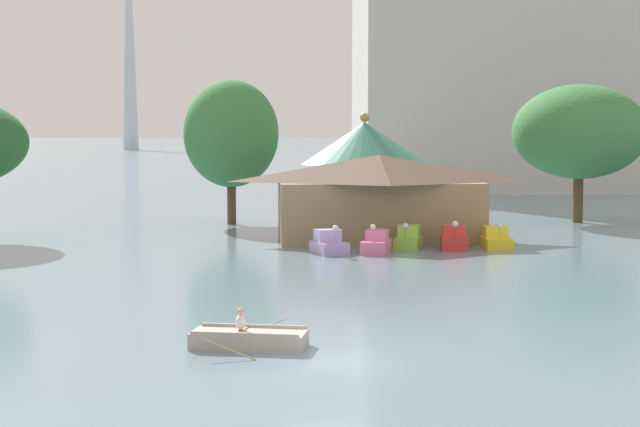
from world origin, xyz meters
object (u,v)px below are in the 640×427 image
green_roof_pavilion (364,167)px  distant_broadcast_tower (129,5)px  rowboat_with_rower (249,339)px  shoreline_tree_right (579,132)px  pedal_boat_lime (408,239)px  pedal_boat_yellow (496,239)px  pedal_boat_pink (376,244)px  pedal_boat_red (454,240)px  boathouse (379,195)px  shoreline_tree_mid (231,134)px  background_building_block (496,66)px  pedal_boat_lavender (329,244)px

green_roof_pavilion → distant_broadcast_tower: 298.45m
rowboat_with_rower → shoreline_tree_right: 49.52m
pedal_boat_lime → pedal_boat_yellow: 5.27m
rowboat_with_rower → shoreline_tree_right: shoreline_tree_right is taller
rowboat_with_rower → pedal_boat_pink: size_ratio=1.32×
pedal_boat_red → shoreline_tree_right: bearing=149.7°
pedal_boat_lime → pedal_boat_yellow: bearing=109.0°
rowboat_with_rower → pedal_boat_lime: pedal_boat_lime is taller
pedal_boat_red → distant_broadcast_tower: distant_broadcast_tower is taller
pedal_boat_yellow → green_roof_pavilion: 17.04m
boathouse → green_roof_pavilion: 10.82m
pedal_boat_pink → shoreline_tree_mid: (-8.55, 18.30, 6.20)m
green_roof_pavilion → background_building_block: 45.83m
pedal_boat_yellow → distant_broadcast_tower: (-57.42, 305.62, 51.11)m
pedal_boat_red → rowboat_with_rower: bearing=-17.3°
shoreline_tree_mid → distant_broadcast_tower: bearing=98.2°
pedal_boat_pink → distant_broadcast_tower: 315.79m
pedal_boat_red → green_roof_pavilion: bearing=-160.3°
rowboat_with_rower → pedal_boat_yellow: bearing=73.6°
rowboat_with_rower → boathouse: boathouse is taller
shoreline_tree_mid → shoreline_tree_right: shoreline_tree_mid is taller
pedal_boat_pink → shoreline_tree_right: shoreline_tree_right is taller
pedal_boat_red → pedal_boat_lime: bearing=-96.8°
shoreline_tree_right → background_building_block: bearing=85.2°
rowboat_with_rower → shoreline_tree_mid: 43.23m
pedal_boat_lime → background_building_block: bearing=-179.9°
pedal_boat_red → shoreline_tree_right: 21.95m
pedal_boat_pink → pedal_boat_lime: (2.16, 1.96, 0.03)m
pedal_boat_pink → pedal_boat_yellow: (7.43, 1.97, -0.03)m
pedal_boat_yellow → shoreline_tree_right: bearing=151.1°
pedal_boat_lavender → shoreline_tree_right: size_ratio=0.25×
boathouse → background_building_block: background_building_block is taller
pedal_boat_pink → pedal_boat_red: size_ratio=1.24×
pedal_boat_lime → boathouse: boathouse is taller
pedal_boat_lavender → background_building_block: 63.90m
shoreline_tree_mid → shoreline_tree_right: bearing=-0.9°
pedal_boat_red → pedal_boat_pink: bearing=-67.1°
pedal_boat_red → background_building_block: 60.16m
shoreline_tree_mid → distant_broadcast_tower: distant_broadcast_tower is taller
pedal_boat_lavender → shoreline_tree_mid: bearing=179.8°
pedal_boat_pink → distant_broadcast_tower: bearing=-154.0°
pedal_boat_lime → distant_broadcast_tower: bearing=-151.5°
pedal_boat_lime → rowboat_with_rower: bearing=-0.8°
rowboat_with_rower → pedal_boat_lime: (9.38, 26.38, 0.27)m
green_roof_pavilion → pedal_boat_lavender: bearing=-102.9°
rowboat_with_rower → shoreline_tree_mid: size_ratio=0.36×
pedal_boat_lavender → pedal_boat_pink: 2.72m
background_building_block → rowboat_with_rower: bearing=-109.0°
pedal_boat_yellow → shoreline_tree_mid: 23.67m
boathouse → green_roof_pavilion: green_roof_pavilion is taller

